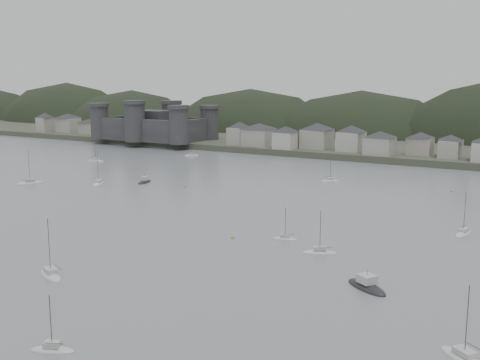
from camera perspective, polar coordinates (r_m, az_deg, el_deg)
The scene contains 9 objects.
ground at distance 113.67m, azimuth -20.23°, elevation -8.56°, with size 900.00×900.00×0.00m, color slate.
far_shore_land at distance 372.72m, azimuth 17.86°, elevation 4.29°, with size 900.00×250.00×3.00m, color #383D2D.
forested_ridge at distance 348.27m, azimuth 17.54°, elevation 1.83°, with size 851.55×103.94×102.57m.
castle at distance 321.50m, azimuth -8.68°, elevation 5.53°, with size 66.00×43.00×20.00m.
sailboat_lead at distance 208.24m, azimuth -20.43°, elevation -0.31°, with size 6.66×9.66×12.68m.
moored_fleet at distance 160.14m, azimuth -3.64°, elevation -2.61°, with size 266.65×175.39×13.06m.
motor_launch_near at distance 100.39m, azimuth 12.67°, elevation -10.47°, with size 9.52×7.65×4.17m.
motor_launch_far at distance 200.01m, azimuth -9.61°, elevation -0.18°, with size 4.29×8.08×3.84m.
mooring_buoys at distance 150.59m, azimuth -3.56°, elevation -3.43°, with size 183.30×139.02×0.70m.
Camera 1 is at (85.58, -66.23, 34.79)m, focal length 42.28 mm.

